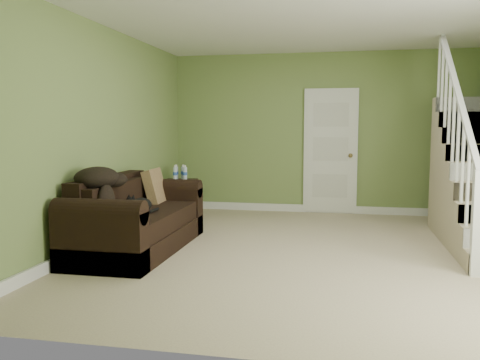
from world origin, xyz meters
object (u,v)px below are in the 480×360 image
at_px(cat, 140,205).
at_px(banana, 132,212).
at_px(sofa, 135,222).
at_px(side_table, 181,198).

bearing_deg(cat, banana, -105.76).
relative_size(sofa, side_table, 2.62).
bearing_deg(sofa, banana, -72.62).
distance_m(side_table, banana, 2.42).
xyz_separation_m(side_table, banana, (0.23, -2.40, 0.18)).
xyz_separation_m(sofa, banana, (0.08, -0.27, 0.17)).
relative_size(cat, banana, 2.21).
relative_size(sofa, cat, 4.45).
relative_size(sofa, banana, 9.82).
bearing_deg(cat, sofa, 145.16).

